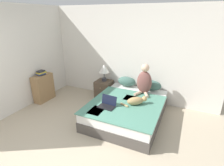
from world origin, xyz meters
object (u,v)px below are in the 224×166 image
Objects in this scene: table_lamp at (104,69)px; book_stack_top at (41,73)px; laptop_open at (107,104)px; bookshelf at (43,88)px; cat_tabby at (136,101)px; nightstand at (104,89)px; bed at (128,109)px; pillow_near at (127,81)px; pillow_far at (151,85)px; person_sitting at (144,81)px.

table_lamp reaches higher than book_stack_top.
laptop_open is at bearing -60.18° from table_lamp.
table_lamp is 1.97× the size of book_stack_top.
table_lamp reaches higher than bookshelf.
cat_tabby is 1.55m from nightstand.
bed is 3.93× the size of nightstand.
bookshelf reaches higher than cat_tabby.
pillow_near reaches higher than cat_tabby.
laptop_open is 1.47m from table_lamp.
bookshelf is at bearing -161.28° from pillow_far.
pillow_far reaches higher than cat_tabby.
cat_tabby is 0.64m from laptop_open.
bed is at bearing -37.97° from table_lamp.
pillow_near is at bearing 95.38° from laptop_open.
nightstand is at bearing -177.31° from pillow_far.
pillow_far is (0.34, 0.84, 0.36)m from bed.
book_stack_top is (-2.82, -0.96, 0.24)m from pillow_far.
person_sitting reaches higher than nightstand.
pillow_far is 1.39m from table_lamp.
book_stack_top is (-0.00, 0.00, 0.44)m from bookshelf.
bed is 0.81m from person_sitting.
book_stack_top is (-2.14, -0.96, 0.24)m from pillow_near.
pillow_near is (-0.34, 0.84, 0.36)m from bed.
person_sitting is 1.46× the size of cat_tabby.
person_sitting reaches higher than table_lamp.
pillow_near is 1.09m from cat_tabby.
nightstand reaches higher than bed.
person_sitting reaches higher than cat_tabby.
pillow_far is at bearing 67.89° from bed.
person_sitting reaches higher than pillow_far.
bed is 2.56m from book_stack_top.
nightstand is 1.71m from bookshelf.
table_lamp is (-1.24, 0.88, 0.32)m from cat_tabby.
person_sitting is at bearing 13.91° from book_stack_top.
bookshelf is at bearing 175.31° from laptop_open.
nightstand is (-0.68, -0.06, -0.33)m from pillow_near.
bed is at bearing -37.19° from nightstand.
book_stack_top is at bearing 175.29° from laptop_open.
bed is 2.61× the size of person_sitting.
pillow_near is 1.38× the size of laptop_open.
laptop_open reaches higher than cat_tabby.
laptop_open reaches higher than nightstand.
table_lamp reaches higher than laptop_open.
pillow_near is at bearing 24.10° from bookshelf.
bookshelf reaches higher than bed.
bookshelf is (-2.48, -0.11, 0.16)m from bed.
table_lamp is (-1.23, 0.24, 0.08)m from person_sitting.
bed is at bearing 120.56° from cat_tabby.
table_lamp reaches higher than cat_tabby.
laptop_open is (0.03, -1.28, -0.09)m from pillow_near.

